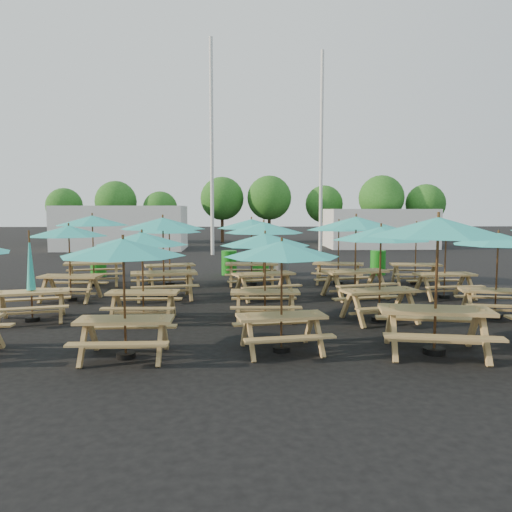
{
  "coord_description": "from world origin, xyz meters",
  "views": [
    {
      "loc": [
        -0.6,
        -14.34,
        2.6
      ],
      "look_at": [
        0.0,
        1.5,
        1.1
      ],
      "focal_mm": 35.0,
      "sensor_mm": 36.0,
      "label": 1
    }
  ],
  "objects_px": {
    "picnic_unit_7": "(169,231)",
    "waste_bin_5": "(378,263)",
    "waste_bin_4": "(282,263)",
    "picnic_unit_8": "(282,254)",
    "waste_bin_2": "(260,262)",
    "waste_bin_3": "(262,262)",
    "picnic_unit_1": "(31,284)",
    "picnic_unit_2": "(69,234)",
    "picnic_unit_4": "(123,253)",
    "picnic_unit_18": "(446,233)",
    "picnic_unit_6": "(163,227)",
    "picnic_unit_12": "(438,233)",
    "picnic_unit_15": "(339,229)",
    "picnic_unit_10": "(264,231)",
    "picnic_unit_19": "(416,230)",
    "waste_bin_1": "(229,263)",
    "picnic_unit_9": "(265,243)",
    "picnic_unit_17": "(498,243)",
    "picnic_unit_11": "(251,227)",
    "picnic_unit_5": "(142,243)",
    "picnic_unit_14": "(356,226)",
    "picnic_unit_13": "(381,238)",
    "picnic_unit_3": "(92,224)",
    "waste_bin_0": "(98,264)"
  },
  "relations": [
    {
      "from": "picnic_unit_11",
      "to": "waste_bin_5",
      "type": "height_order",
      "value": "picnic_unit_11"
    },
    {
      "from": "picnic_unit_8",
      "to": "picnic_unit_18",
      "type": "distance_m",
      "value": 7.49
    },
    {
      "from": "picnic_unit_14",
      "to": "waste_bin_1",
      "type": "bearing_deg",
      "value": 108.49
    },
    {
      "from": "picnic_unit_13",
      "to": "waste_bin_5",
      "type": "relative_size",
      "value": 2.81
    },
    {
      "from": "picnic_unit_19",
      "to": "waste_bin_1",
      "type": "height_order",
      "value": "picnic_unit_19"
    },
    {
      "from": "picnic_unit_1",
      "to": "picnic_unit_2",
      "type": "relative_size",
      "value": 0.87
    },
    {
      "from": "picnic_unit_15",
      "to": "picnic_unit_3",
      "type": "bearing_deg",
      "value": -164.14
    },
    {
      "from": "picnic_unit_18",
      "to": "waste_bin_4",
      "type": "xyz_separation_m",
      "value": [
        -4.32,
        5.11,
        -1.42
      ]
    },
    {
      "from": "picnic_unit_3",
      "to": "picnic_unit_9",
      "type": "relative_size",
      "value": 1.39
    },
    {
      "from": "waste_bin_4",
      "to": "picnic_unit_8",
      "type": "bearing_deg",
      "value": -95.12
    },
    {
      "from": "picnic_unit_7",
      "to": "picnic_unit_19",
      "type": "relative_size",
      "value": 1.11
    },
    {
      "from": "picnic_unit_8",
      "to": "waste_bin_5",
      "type": "xyz_separation_m",
      "value": [
        4.78,
        10.56,
        -1.31
      ]
    },
    {
      "from": "picnic_unit_8",
      "to": "waste_bin_2",
      "type": "relative_size",
      "value": 2.52
    },
    {
      "from": "picnic_unit_1",
      "to": "picnic_unit_9",
      "type": "relative_size",
      "value": 0.99
    },
    {
      "from": "picnic_unit_18",
      "to": "picnic_unit_2",
      "type": "bearing_deg",
      "value": 174.96
    },
    {
      "from": "picnic_unit_11",
      "to": "picnic_unit_12",
      "type": "bearing_deg",
      "value": -68.75
    },
    {
      "from": "picnic_unit_3",
      "to": "picnic_unit_12",
      "type": "relative_size",
      "value": 1.0
    },
    {
      "from": "picnic_unit_1",
      "to": "waste_bin_2",
      "type": "relative_size",
      "value": 2.2
    },
    {
      "from": "picnic_unit_10",
      "to": "waste_bin_5",
      "type": "distance_m",
      "value": 7.18
    },
    {
      "from": "picnic_unit_5",
      "to": "picnic_unit_6",
      "type": "distance_m",
      "value": 2.85
    },
    {
      "from": "picnic_unit_12",
      "to": "picnic_unit_15",
      "type": "bearing_deg",
      "value": 100.48
    },
    {
      "from": "picnic_unit_2",
      "to": "picnic_unit_5",
      "type": "bearing_deg",
      "value": -40.51
    },
    {
      "from": "waste_bin_3",
      "to": "picnic_unit_5",
      "type": "bearing_deg",
      "value": -111.06
    },
    {
      "from": "picnic_unit_4",
      "to": "waste_bin_4",
      "type": "relative_size",
      "value": 2.26
    },
    {
      "from": "picnic_unit_12",
      "to": "waste_bin_4",
      "type": "xyz_separation_m",
      "value": [
        -1.8,
        10.69,
        -1.69
      ]
    },
    {
      "from": "picnic_unit_13",
      "to": "picnic_unit_19",
      "type": "bearing_deg",
      "value": 50.63
    },
    {
      "from": "picnic_unit_4",
      "to": "waste_bin_0",
      "type": "height_order",
      "value": "picnic_unit_4"
    },
    {
      "from": "picnic_unit_6",
      "to": "waste_bin_4",
      "type": "xyz_separation_m",
      "value": [
        3.86,
        4.96,
        -1.6
      ]
    },
    {
      "from": "picnic_unit_18",
      "to": "waste_bin_3",
      "type": "relative_size",
      "value": 2.5
    },
    {
      "from": "picnic_unit_6",
      "to": "picnic_unit_17",
      "type": "bearing_deg",
      "value": -30.69
    },
    {
      "from": "picnic_unit_19",
      "to": "picnic_unit_2",
      "type": "bearing_deg",
      "value": -160.17
    },
    {
      "from": "picnic_unit_6",
      "to": "picnic_unit_18",
      "type": "relative_size",
      "value": 1.19
    },
    {
      "from": "picnic_unit_15",
      "to": "picnic_unit_13",
      "type": "bearing_deg",
      "value": -77.01
    },
    {
      "from": "picnic_unit_4",
      "to": "picnic_unit_10",
      "type": "relative_size",
      "value": 0.75
    },
    {
      "from": "picnic_unit_3",
      "to": "picnic_unit_9",
      "type": "height_order",
      "value": "picnic_unit_3"
    },
    {
      "from": "picnic_unit_9",
      "to": "picnic_unit_17",
      "type": "xyz_separation_m",
      "value": [
        5.5,
        -0.05,
        0.01
      ]
    },
    {
      "from": "waste_bin_2",
      "to": "waste_bin_3",
      "type": "height_order",
      "value": "same"
    },
    {
      "from": "picnic_unit_8",
      "to": "picnic_unit_9",
      "type": "distance_m",
      "value": 2.66
    },
    {
      "from": "picnic_unit_9",
      "to": "waste_bin_1",
      "type": "bearing_deg",
      "value": 97.69
    },
    {
      "from": "picnic_unit_7",
      "to": "waste_bin_5",
      "type": "distance_m",
      "value": 8.36
    },
    {
      "from": "picnic_unit_11",
      "to": "picnic_unit_12",
      "type": "xyz_separation_m",
      "value": [
        3.05,
        -8.26,
        0.18
      ]
    },
    {
      "from": "picnic_unit_18",
      "to": "waste_bin_2",
      "type": "bearing_deg",
      "value": 127.69
    },
    {
      "from": "picnic_unit_4",
      "to": "picnic_unit_17",
      "type": "bearing_deg",
      "value": 19.18
    },
    {
      "from": "picnic_unit_3",
      "to": "picnic_unit_10",
      "type": "height_order",
      "value": "picnic_unit_3"
    },
    {
      "from": "picnic_unit_15",
      "to": "waste_bin_3",
      "type": "relative_size",
      "value": 2.87
    },
    {
      "from": "picnic_unit_1",
      "to": "picnic_unit_2",
      "type": "bearing_deg",
      "value": 73.65
    },
    {
      "from": "picnic_unit_9",
      "to": "picnic_unit_1",
      "type": "bearing_deg",
      "value": -179.65
    },
    {
      "from": "picnic_unit_6",
      "to": "picnic_unit_19",
      "type": "xyz_separation_m",
      "value": [
        8.27,
        2.52,
        -0.21
      ]
    },
    {
      "from": "waste_bin_1",
      "to": "picnic_unit_10",
      "type": "bearing_deg",
      "value": -78.38
    },
    {
      "from": "waste_bin_4",
      "to": "waste_bin_5",
      "type": "relative_size",
      "value": 1.0
    }
  ]
}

